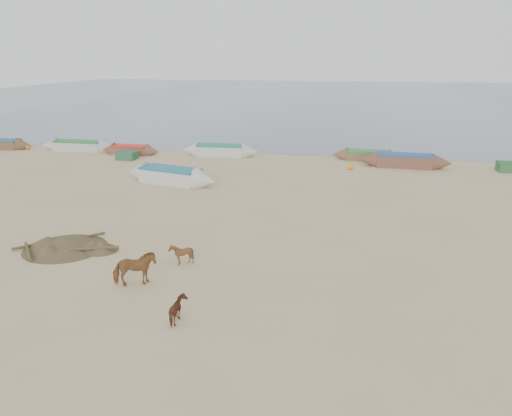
{
  "coord_description": "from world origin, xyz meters",
  "views": [
    {
      "loc": [
        4.14,
        -17.27,
        7.66
      ],
      "look_at": [
        0.0,
        4.0,
        1.0
      ],
      "focal_mm": 35.0,
      "sensor_mm": 36.0,
      "label": 1
    }
  ],
  "objects": [
    {
      "name": "near_canoe",
      "position": [
        -6.86,
        11.39,
        0.48
      ],
      "size": [
        6.64,
        3.12,
        0.97
      ],
      "primitive_type": null,
      "rotation": [
        0.0,
        0.0,
        -0.26
      ],
      "color": "beige",
      "rests_on": "ground"
    },
    {
      "name": "calf_front",
      "position": [
        -2.02,
        -0.54,
        0.42
      ],
      "size": [
        0.87,
        0.8,
        0.85
      ],
      "primitive_type": "imported",
      "rotation": [
        0.0,
        0.0,
        -1.74
      ],
      "color": "#56321B",
      "rests_on": "ground"
    },
    {
      "name": "beach_clutter",
      "position": [
        4.77,
        19.57,
        0.3
      ],
      "size": [
        46.24,
        4.91,
        0.64
      ],
      "color": "#285A3B",
      "rests_on": "ground"
    },
    {
      "name": "sea",
      "position": [
        0.0,
        82.0,
        0.01
      ],
      "size": [
        160.0,
        160.0,
        0.0
      ],
      "primitive_type": "plane",
      "color": "slate",
      "rests_on": "ground"
    },
    {
      "name": "waterline_canoes",
      "position": [
        -0.94,
        20.09,
        0.42
      ],
      "size": [
        58.8,
        3.97,
        0.96
      ],
      "color": "brown",
      "rests_on": "ground"
    },
    {
      "name": "calf_right",
      "position": [
        -0.65,
        -4.67,
        0.39
      ],
      "size": [
        0.94,
        0.99,
        0.78
      ],
      "primitive_type": "imported",
      "rotation": [
        0.0,
        0.0,
        2.04
      ],
      "color": "#5A2E1D",
      "rests_on": "ground"
    },
    {
      "name": "ground",
      "position": [
        0.0,
        0.0,
        0.0
      ],
      "size": [
        140.0,
        140.0,
        0.0
      ],
      "primitive_type": "plane",
      "color": "tan",
      "rests_on": "ground"
    },
    {
      "name": "debris_pile",
      "position": [
        -7.29,
        0.11,
        0.23
      ],
      "size": [
        3.8,
        3.8,
        0.45
      ],
      "primitive_type": "cone",
      "rotation": [
        0.0,
        0.0,
        -0.13
      ],
      "color": "brown",
      "rests_on": "ground"
    },
    {
      "name": "cow_adult",
      "position": [
        -2.97,
        -2.6,
        0.62
      ],
      "size": [
        1.61,
        1.27,
        1.24
      ],
      "primitive_type": "imported",
      "rotation": [
        0.0,
        0.0,
        2.05
      ],
      "color": "brown",
      "rests_on": "ground"
    }
  ]
}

